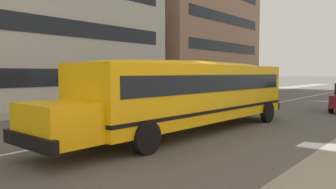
# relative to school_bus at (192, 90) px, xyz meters

# --- Properties ---
(ground_plane) EXTENTS (400.00, 400.00, 0.00)m
(ground_plane) POSITION_rel_school_bus_xyz_m (-1.10, 1.93, -1.58)
(ground_plane) COLOR #54514F
(sidewalk_far) EXTENTS (120.00, 3.00, 0.01)m
(sidewalk_far) POSITION_rel_school_bus_xyz_m (-1.10, 9.91, -1.58)
(sidewalk_far) COLOR gray
(sidewalk_far) RESTS_ON ground_plane
(lane_centreline) EXTENTS (110.00, 0.16, 0.01)m
(lane_centreline) POSITION_rel_school_bus_xyz_m (-1.10, 1.93, -1.58)
(lane_centreline) COLOR silver
(lane_centreline) RESTS_ON ground_plane
(school_bus) EXTENTS (11.99, 3.05, 2.67)m
(school_bus) POSITION_rel_school_bus_xyz_m (0.00, 0.00, 0.00)
(school_bus) COLOR yellow
(school_bus) RESTS_ON ground_plane
(parked_car_green_far_corner) EXTENTS (3.95, 1.98, 1.64)m
(parked_car_green_far_corner) POSITION_rel_school_bus_xyz_m (7.45, 7.34, -0.74)
(parked_car_green_far_corner) COLOR #236038
(parked_car_green_far_corner) RESTS_ON ground_plane
(apartment_block_far_right) EXTENTS (17.79, 11.90, 13.30)m
(apartment_block_far_right) POSITION_rel_school_bus_xyz_m (23.25, 17.34, 5.07)
(apartment_block_far_right) COLOR #93705B
(apartment_block_far_right) RESTS_ON ground_plane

